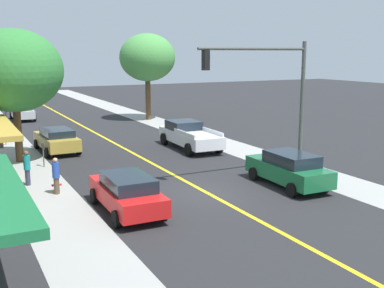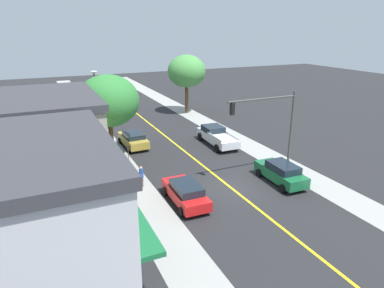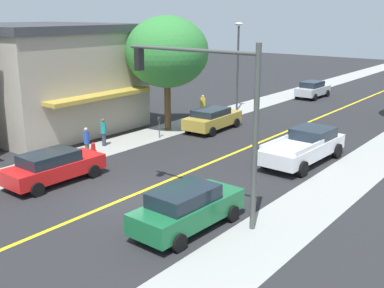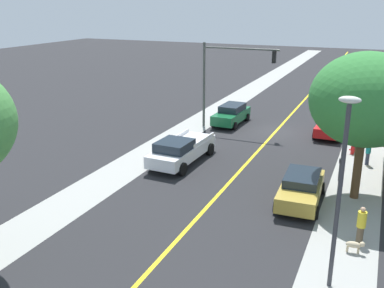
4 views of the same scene
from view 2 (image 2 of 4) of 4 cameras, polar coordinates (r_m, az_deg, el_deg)
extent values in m
plane|color=#262628|center=(26.18, 6.52, -7.24)|extent=(140.00, 140.00, 0.00)
cube|color=#9E9E99|center=(23.78, -7.54, -10.13)|extent=(2.79, 126.00, 0.01)
cube|color=#9E9E99|center=(29.87, 17.53, -4.63)|extent=(2.79, 126.00, 0.01)
cube|color=yellow|center=(26.18, 6.52, -7.24)|extent=(0.20, 126.00, 0.00)
cube|color=silver|center=(16.98, -27.75, -12.46)|extent=(8.55, 9.91, 6.49)
cube|color=#196638|center=(17.40, -10.84, -11.29)|extent=(1.37, 7.53, 0.24)
cube|color=#A39989|center=(27.20, -26.95, -0.84)|extent=(10.98, 10.02, 6.49)
cube|color=#38383D|center=(26.36, -28.07, 6.33)|extent=(11.28, 10.32, 0.50)
cube|color=#B29338|center=(27.63, -14.22, -0.02)|extent=(1.20, 7.62, 0.24)
cylinder|color=brown|center=(32.58, -13.22, 0.70)|extent=(0.44, 0.44, 3.17)
ellipsoid|color=#337F38|center=(31.67, -13.71, 6.97)|extent=(5.49, 5.49, 4.66)
cylinder|color=brown|center=(48.26, -0.88, 7.45)|extent=(0.48, 0.48, 3.85)
ellipsoid|color=#4C9947|center=(47.65, -0.91, 12.00)|extent=(5.15, 5.15, 4.38)
cylinder|color=red|center=(26.67, -8.43, -6.14)|extent=(0.24, 0.24, 0.57)
sphere|color=red|center=(26.53, -8.46, -5.45)|extent=(0.22, 0.22, 0.22)
cylinder|color=red|center=(26.62, -8.78, -6.14)|extent=(0.10, 0.10, 0.10)
cylinder|color=red|center=(26.70, -8.08, -6.03)|extent=(0.10, 0.10, 0.10)
cylinder|color=#4C4C51|center=(31.26, -10.52, -1.92)|extent=(0.07, 0.07, 1.09)
cube|color=#2D2D33|center=(31.03, -10.59, -0.76)|extent=(0.12, 0.18, 0.26)
cylinder|color=#474C47|center=(28.78, 16.07, 1.81)|extent=(0.20, 0.20, 6.77)
cylinder|color=#474C47|center=(26.25, 11.63, 7.34)|extent=(5.96, 0.14, 0.14)
cube|color=black|center=(24.95, 6.70, 5.83)|extent=(0.26, 0.32, 0.90)
sphere|color=red|center=(24.88, 6.73, 6.51)|extent=(0.20, 0.20, 0.20)
sphere|color=yellow|center=(24.95, 6.70, 5.83)|extent=(0.20, 0.20, 0.20)
sphere|color=green|center=(25.02, 6.68, 5.16)|extent=(0.20, 0.20, 0.20)
cylinder|color=#38383D|center=(40.10, -15.55, 6.49)|extent=(0.16, 0.16, 6.70)
ellipsoid|color=silver|center=(39.55, -16.00, 11.45)|extent=(0.70, 0.36, 0.24)
cube|color=red|center=(23.66, -1.12, -8.28)|extent=(1.92, 4.78, 0.69)
cube|color=#19232D|center=(23.20, -0.91, -7.21)|extent=(1.66, 2.59, 0.51)
cylinder|color=black|center=(24.85, -4.46, -7.84)|extent=(0.23, 0.64, 0.64)
cylinder|color=black|center=(25.42, -0.55, -7.13)|extent=(0.23, 0.64, 0.64)
cylinder|color=black|center=(22.26, -1.78, -11.18)|extent=(0.23, 0.64, 0.64)
cylinder|color=black|center=(22.90, 2.54, -10.27)|extent=(0.23, 0.64, 0.64)
cube|color=#B7BABF|center=(50.13, -14.46, 5.82)|extent=(1.78, 4.20, 0.71)
cube|color=#19232D|center=(49.80, -14.48, 6.46)|extent=(1.55, 2.27, 0.52)
cylinder|color=black|center=(51.41, -15.66, 5.63)|extent=(0.23, 0.64, 0.64)
cylinder|color=black|center=(51.67, -13.75, 5.85)|extent=(0.23, 0.64, 0.64)
cylinder|color=black|center=(48.75, -15.15, 4.97)|extent=(0.23, 0.64, 0.64)
cylinder|color=black|center=(49.02, -13.14, 5.21)|extent=(0.23, 0.64, 0.64)
cube|color=#B29338|center=(35.01, -9.74, 0.66)|extent=(2.10, 4.75, 0.74)
cube|color=#19232D|center=(34.62, -9.68, 1.48)|extent=(1.77, 2.60, 0.44)
cylinder|color=black|center=(36.30, -11.87, 0.56)|extent=(0.25, 0.65, 0.64)
cylinder|color=black|center=(36.80, -9.05, 0.98)|extent=(0.25, 0.65, 0.64)
cylinder|color=black|center=(33.48, -10.44, -0.91)|extent=(0.25, 0.65, 0.64)
cylinder|color=black|center=(34.02, -7.40, -0.43)|extent=(0.25, 0.65, 0.64)
cube|color=#196638|center=(27.49, 14.46, -4.80)|extent=(1.98, 4.76, 0.78)
cube|color=#19232D|center=(27.07, 14.87, -3.71)|extent=(1.69, 2.59, 0.53)
cylinder|color=black|center=(28.30, 11.07, -4.70)|extent=(0.24, 0.65, 0.64)
cylinder|color=black|center=(29.28, 14.05, -4.11)|extent=(0.24, 0.65, 0.64)
cylinder|color=black|center=(26.03, 14.79, -7.16)|extent=(0.24, 0.65, 0.64)
cylinder|color=black|center=(27.09, 17.89, -6.40)|extent=(0.24, 0.65, 0.64)
cube|color=silver|center=(35.14, 4.26, 1.09)|extent=(2.28, 6.04, 0.75)
cube|color=#19232D|center=(35.87, 3.52, 2.57)|extent=(1.98, 2.22, 0.57)
cube|color=silver|center=(33.56, 3.74, 1.13)|extent=(0.22, 3.11, 0.24)
cube|color=silver|center=(34.41, 6.58, 1.49)|extent=(0.22, 3.11, 0.24)
cylinder|color=black|center=(36.58, 1.39, 1.24)|extent=(0.31, 0.81, 0.80)
cylinder|color=black|center=(37.42, 4.28, 1.60)|extent=(0.31, 0.81, 0.80)
cylinder|color=black|center=(33.10, 4.21, -0.73)|extent=(0.31, 0.81, 0.80)
cylinder|color=black|center=(34.03, 7.32, -0.28)|extent=(0.31, 0.81, 0.80)
cylinder|color=#33384C|center=(27.91, -11.41, -4.93)|extent=(0.23, 0.23, 0.77)
cylinder|color=teal|center=(27.63, -11.50, -3.54)|extent=(0.31, 0.31, 0.70)
sphere|color=brown|center=(27.46, -11.56, -2.65)|extent=(0.22, 0.22, 0.22)
cylinder|color=brown|center=(37.32, -15.42, 0.88)|extent=(0.28, 0.28, 0.76)
cylinder|color=yellow|center=(37.11, -15.52, 1.95)|extent=(0.37, 0.37, 0.70)
sphere|color=tan|center=(36.98, -15.58, 2.63)|extent=(0.22, 0.22, 0.22)
cylinder|color=brown|center=(26.28, -8.35, -6.30)|extent=(0.24, 0.24, 0.76)
cylinder|color=#284CB2|center=(25.98, -8.43, -4.85)|extent=(0.32, 0.32, 0.69)
sphere|color=tan|center=(25.81, -8.48, -3.93)|extent=(0.21, 0.21, 0.21)
ellipsoid|color=#C6B28C|center=(38.23, -15.38, 1.30)|extent=(0.63, 0.32, 0.27)
sphere|color=#C6B28C|center=(38.14, -15.88, 1.34)|extent=(0.21, 0.21, 0.21)
cylinder|color=#C6B28C|center=(38.26, -15.66, 0.89)|extent=(0.09, 0.09, 0.24)
cylinder|color=#C6B28C|center=(38.35, -15.04, 0.99)|extent=(0.09, 0.09, 0.24)
camera|label=1|loc=(6.16, 15.86, -40.25)|focal=44.11mm
camera|label=3|loc=(27.42, 50.78, 4.18)|focal=44.34mm
camera|label=4|loc=(53.52, -19.84, 16.01)|focal=41.16mm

